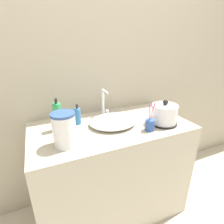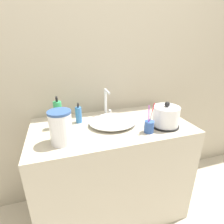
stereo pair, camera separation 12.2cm
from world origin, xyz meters
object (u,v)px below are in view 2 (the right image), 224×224
(lotion_bottle, at_px, (79,115))
(shampoo_bottle, at_px, (58,115))
(faucet, at_px, (107,102))
(electric_kettle, at_px, (166,117))
(water_pitcher, at_px, (61,127))
(toothbrush_cup, at_px, (149,126))

(lotion_bottle, bearing_deg, shampoo_bottle, -162.94)
(shampoo_bottle, bearing_deg, lotion_bottle, 17.06)
(faucet, height_order, lotion_bottle, faucet)
(electric_kettle, distance_m, water_pitcher, 0.71)
(faucet, distance_m, electric_kettle, 0.47)
(faucet, bearing_deg, electric_kettle, -43.25)
(shampoo_bottle, bearing_deg, water_pitcher, -88.11)
(shampoo_bottle, bearing_deg, electric_kettle, -16.05)
(faucet, xyz_separation_m, toothbrush_cup, (0.18, -0.36, -0.07))
(faucet, relative_size, toothbrush_cup, 1.06)
(toothbrush_cup, distance_m, shampoo_bottle, 0.61)
(water_pitcher, bearing_deg, toothbrush_cup, -4.24)
(faucet, distance_m, water_pitcher, 0.49)
(electric_kettle, height_order, water_pitcher, water_pitcher)
(lotion_bottle, distance_m, water_pitcher, 0.29)
(toothbrush_cup, height_order, lotion_bottle, toothbrush_cup)
(electric_kettle, bearing_deg, lotion_bottle, 156.59)
(shampoo_bottle, bearing_deg, toothbrush_cup, -24.29)
(water_pitcher, bearing_deg, shampoo_bottle, 91.89)
(faucet, bearing_deg, shampoo_bottle, -163.26)
(electric_kettle, distance_m, shampoo_bottle, 0.74)
(electric_kettle, bearing_deg, faucet, 136.75)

